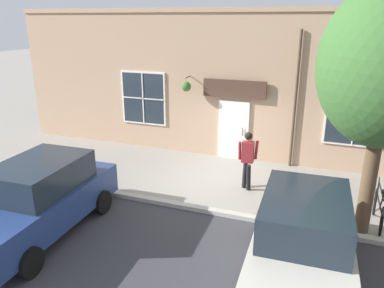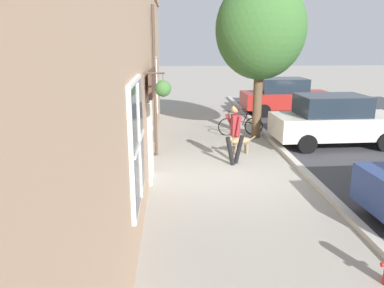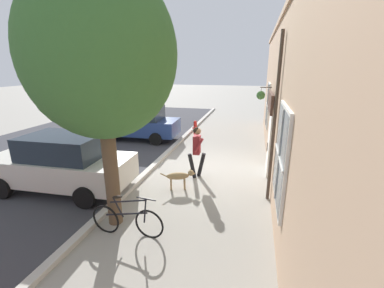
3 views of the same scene
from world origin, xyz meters
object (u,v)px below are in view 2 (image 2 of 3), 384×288
Objects in this scene: dog_on_leash at (239,141)px; parked_car_mid_block at (335,120)px; street_tree_by_curb at (262,33)px; pedestrian_walking at (235,129)px; parked_car_far_end at (285,96)px; leaning_bicycle at (240,125)px.

parked_car_mid_block reaches higher than dog_on_leash.
street_tree_by_curb is (1.09, 2.14, 3.36)m from dog_on_leash.
pedestrian_walking is 8.64m from parked_car_far_end.
parked_car_far_end is at bearing 55.20° from leaning_bicycle.
pedestrian_walking is 1.66× the size of dog_on_leash.
dog_on_leash is at bearing -116.95° from street_tree_by_curb.
street_tree_by_curb is 3.47m from leaning_bicycle.
parked_car_far_end is at bearing 89.86° from parked_car_mid_block.
leaning_bicycle reaches higher than dog_on_leash.
dog_on_leash is at bearing -165.70° from parked_car_mid_block.
pedestrian_walking is 1.24m from dog_on_leash.
pedestrian_walking is at bearing -114.05° from street_tree_by_curb.
dog_on_leash is 7.62m from parked_car_far_end.
parked_car_far_end is at bearing 62.79° from street_tree_by_curb.
pedestrian_walking is 4.38m from street_tree_by_curb.
street_tree_by_curb is at bearing 63.05° from dog_on_leash.
street_tree_by_curb reaches higher than dog_on_leash.
parked_car_mid_block is (2.37, -1.26, -2.90)m from street_tree_by_curb.
street_tree_by_curb is 1.30× the size of parked_car_mid_block.
leaning_bicycle is at bearing -124.80° from parked_car_far_end.
parked_car_mid_block is (3.45, 0.88, 0.46)m from dog_on_leash.
leaning_bicycle is (0.49, 2.48, -0.04)m from dog_on_leash.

